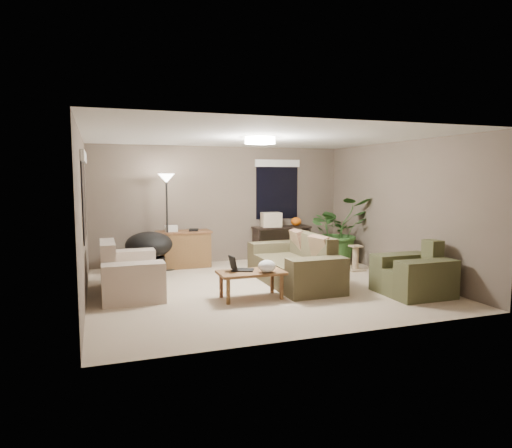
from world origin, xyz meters
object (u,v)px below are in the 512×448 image
object	(u,v)px
main_sofa	(295,266)
console_table	(282,240)
desk	(184,249)
papasan_chair	(149,249)
floor_lamp	(167,190)
loveseat	(129,275)
coffee_table	(251,275)
armchair	(414,276)
cat_scratching_post	(355,260)
houseplant	(337,238)

from	to	relation	value
main_sofa	console_table	bearing A→B (deg)	73.74
desk	papasan_chair	distance (m)	0.80
floor_lamp	loveseat	bearing A→B (deg)	-117.35
floor_lamp	coffee_table	bearing A→B (deg)	-71.11
main_sofa	floor_lamp	bearing A→B (deg)	135.78
main_sofa	armchair	size ratio (longest dim) A/B	2.20
main_sofa	coffee_table	world-z (taller)	main_sofa
coffee_table	console_table	xyz separation A→B (m)	(1.68, 2.86, 0.08)
main_sofa	armchair	world-z (taller)	same
main_sofa	loveseat	bearing A→B (deg)	175.62
coffee_table	cat_scratching_post	xyz separation A→B (m)	(2.62, 1.29, -0.14)
floor_lamp	houseplant	xyz separation A→B (m)	(3.49, -0.58, -1.04)
desk	papasan_chair	xyz separation A→B (m)	(-0.73, -0.32, 0.09)
papasan_chair	cat_scratching_post	distance (m)	4.05
papasan_chair	houseplant	world-z (taller)	houseplant
console_table	houseplant	size ratio (longest dim) A/B	0.91
papasan_chair	cat_scratching_post	world-z (taller)	papasan_chair
desk	papasan_chair	bearing A→B (deg)	-156.55
houseplant	console_table	bearing A→B (deg)	137.09
cat_scratching_post	desk	bearing A→B (deg)	155.52
main_sofa	loveseat	xyz separation A→B (m)	(-2.80, 0.21, 0.00)
console_table	houseplant	world-z (taller)	houseplant
main_sofa	coffee_table	bearing A→B (deg)	-146.31
papasan_chair	cat_scratching_post	size ratio (longest dim) A/B	1.93
cat_scratching_post	houseplant	bearing A→B (deg)	91.35
coffee_table	floor_lamp	size ratio (longest dim) A/B	0.52
houseplant	cat_scratching_post	xyz separation A→B (m)	(0.02, -0.71, -0.34)
coffee_table	papasan_chair	xyz separation A→B (m)	(-1.27, 2.41, 0.11)
main_sofa	desk	distance (m)	2.58
loveseat	floor_lamp	world-z (taller)	floor_lamp
armchair	main_sofa	bearing A→B (deg)	137.67
desk	console_table	bearing A→B (deg)	3.34
coffee_table	console_table	size ratio (longest dim) A/B	0.77
desk	cat_scratching_post	size ratio (longest dim) A/B	2.20
loveseat	floor_lamp	xyz separation A→B (m)	(0.86, 1.67, 1.30)
papasan_chair	houseplant	bearing A→B (deg)	-6.06
main_sofa	armchair	bearing A→B (deg)	-42.33
armchair	console_table	bearing A→B (deg)	103.26
coffee_table	cat_scratching_post	size ratio (longest dim) A/B	2.00
coffee_table	houseplant	world-z (taller)	houseplant
armchair	floor_lamp	world-z (taller)	floor_lamp
coffee_table	desk	world-z (taller)	desk
console_table	houseplant	bearing A→B (deg)	-42.91
coffee_table	console_table	distance (m)	3.32
coffee_table	loveseat	bearing A→B (deg)	152.36
armchair	coffee_table	xyz separation A→B (m)	(-2.50, 0.62, 0.06)
main_sofa	floor_lamp	world-z (taller)	floor_lamp
desk	floor_lamp	size ratio (longest dim) A/B	0.58
loveseat	console_table	distance (m)	3.94
console_table	papasan_chair	distance (m)	2.98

